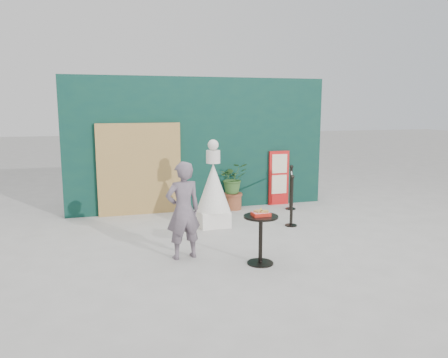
# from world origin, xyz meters

# --- Properties ---
(ground) EXTENTS (60.00, 60.00, 0.00)m
(ground) POSITION_xyz_m (0.00, 0.00, 0.00)
(ground) COLOR #ADAAA5
(ground) RESTS_ON ground
(back_wall) EXTENTS (6.00, 0.30, 3.00)m
(back_wall) POSITION_xyz_m (0.00, 3.15, 1.50)
(back_wall) COLOR #0A2F2A
(back_wall) RESTS_ON ground
(bamboo_fence) EXTENTS (1.80, 0.08, 2.00)m
(bamboo_fence) POSITION_xyz_m (-1.40, 2.94, 1.00)
(bamboo_fence) COLOR tan
(bamboo_fence) RESTS_ON ground
(woman) EXTENTS (0.61, 0.45, 1.53)m
(woman) POSITION_xyz_m (-1.05, -0.10, 0.77)
(woman) COLOR slate
(woman) RESTS_ON ground
(menu_board) EXTENTS (0.50, 0.07, 1.30)m
(menu_board) POSITION_xyz_m (1.90, 2.95, 0.65)
(menu_board) COLOR red
(menu_board) RESTS_ON ground
(statue) EXTENTS (0.67, 0.67, 1.72)m
(statue) POSITION_xyz_m (-0.11, 1.56, 0.70)
(statue) COLOR white
(statue) RESTS_ON ground
(cafe_table) EXTENTS (0.52, 0.52, 0.75)m
(cafe_table) POSITION_xyz_m (0.01, -0.68, 0.50)
(cafe_table) COLOR black
(cafe_table) RESTS_ON ground
(food_basket) EXTENTS (0.26, 0.19, 0.11)m
(food_basket) POSITION_xyz_m (0.01, -0.68, 0.79)
(food_basket) COLOR red
(food_basket) RESTS_ON cafe_table
(planter) EXTENTS (0.64, 0.55, 1.08)m
(planter) POSITION_xyz_m (0.69, 2.80, 0.63)
(planter) COLOR brown
(planter) RESTS_ON ground
(stanchion_barrier) EXTENTS (0.84, 1.54, 1.03)m
(stanchion_barrier) POSITION_xyz_m (1.67, 1.76, 0.49)
(stanchion_barrier) COLOR black
(stanchion_barrier) RESTS_ON ground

